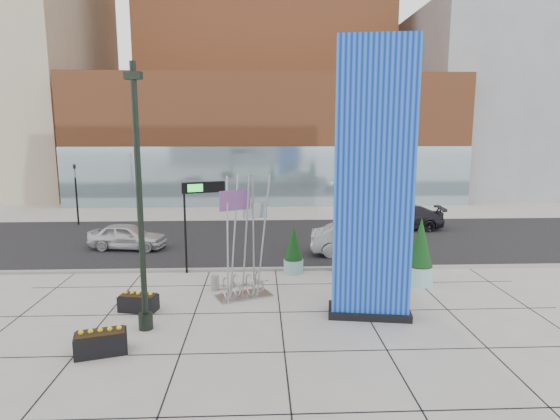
{
  "coord_description": "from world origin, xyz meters",
  "views": [
    {
      "loc": [
        0.33,
        -16.61,
        6.35
      ],
      "look_at": [
        1.13,
        2.0,
        3.15
      ],
      "focal_mm": 30.0,
      "sensor_mm": 36.0,
      "label": 1
    }
  ],
  "objects_px": {
    "overhead_street_sign": "(200,196)",
    "lamp_post": "(141,225)",
    "blue_pylon": "(373,187)",
    "public_art_sculpture": "(243,265)",
    "concrete_bollard": "(215,283)",
    "car_white_west": "(127,237)",
    "car_silver_mid": "(360,240)"
  },
  "relations": [
    {
      "from": "public_art_sculpture",
      "to": "concrete_bollard",
      "type": "relative_size",
      "value": 7.34
    },
    {
      "from": "overhead_street_sign",
      "to": "car_silver_mid",
      "type": "relative_size",
      "value": 0.82
    },
    {
      "from": "concrete_bollard",
      "to": "overhead_street_sign",
      "type": "bearing_deg",
      "value": 108.67
    },
    {
      "from": "blue_pylon",
      "to": "car_silver_mid",
      "type": "height_order",
      "value": "blue_pylon"
    },
    {
      "from": "public_art_sculpture",
      "to": "lamp_post",
      "type": "bearing_deg",
      "value": -159.76
    },
    {
      "from": "blue_pylon",
      "to": "concrete_bollard",
      "type": "distance_m",
      "value": 7.49
    },
    {
      "from": "public_art_sculpture",
      "to": "concrete_bollard",
      "type": "distance_m",
      "value": 1.66
    },
    {
      "from": "blue_pylon",
      "to": "public_art_sculpture",
      "type": "relative_size",
      "value": 1.97
    },
    {
      "from": "public_art_sculpture",
      "to": "car_white_west",
      "type": "xyz_separation_m",
      "value": [
        -6.48,
        7.53,
        -0.54
      ]
    },
    {
      "from": "concrete_bollard",
      "to": "car_white_west",
      "type": "xyz_separation_m",
      "value": [
        -5.31,
        6.79,
        0.37
      ]
    },
    {
      "from": "lamp_post",
      "to": "car_white_west",
      "type": "xyz_separation_m",
      "value": [
        -3.42,
        10.39,
        -2.72
      ]
    },
    {
      "from": "public_art_sculpture",
      "to": "car_white_west",
      "type": "distance_m",
      "value": 9.95
    },
    {
      "from": "overhead_street_sign",
      "to": "lamp_post",
      "type": "bearing_deg",
      "value": -118.78
    },
    {
      "from": "blue_pylon",
      "to": "car_white_west",
      "type": "bearing_deg",
      "value": 147.49
    },
    {
      "from": "public_art_sculpture",
      "to": "overhead_street_sign",
      "type": "bearing_deg",
      "value": 99.39
    },
    {
      "from": "blue_pylon",
      "to": "lamp_post",
      "type": "distance_m",
      "value": 7.58
    },
    {
      "from": "blue_pylon",
      "to": "public_art_sculpture",
      "type": "bearing_deg",
      "value": 163.94
    },
    {
      "from": "blue_pylon",
      "to": "car_white_west",
      "type": "height_order",
      "value": "blue_pylon"
    },
    {
      "from": "concrete_bollard",
      "to": "car_white_west",
      "type": "relative_size",
      "value": 0.16
    },
    {
      "from": "public_art_sculpture",
      "to": "car_silver_mid",
      "type": "height_order",
      "value": "public_art_sculpture"
    },
    {
      "from": "blue_pylon",
      "to": "concrete_bollard",
      "type": "height_order",
      "value": "blue_pylon"
    },
    {
      "from": "lamp_post",
      "to": "concrete_bollard",
      "type": "relative_size",
      "value": 12.99
    },
    {
      "from": "lamp_post",
      "to": "car_silver_mid",
      "type": "xyz_separation_m",
      "value": [
        8.77,
        8.6,
        -2.6
      ]
    },
    {
      "from": "blue_pylon",
      "to": "car_silver_mid",
      "type": "relative_size",
      "value": 1.88
    },
    {
      "from": "public_art_sculpture",
      "to": "car_white_west",
      "type": "relative_size",
      "value": 1.16
    },
    {
      "from": "blue_pylon",
      "to": "overhead_street_sign",
      "type": "distance_m",
      "value": 8.27
    },
    {
      "from": "public_art_sculpture",
      "to": "overhead_street_sign",
      "type": "distance_m",
      "value": 4.34
    },
    {
      "from": "blue_pylon",
      "to": "concrete_bollard",
      "type": "relative_size",
      "value": 14.45
    },
    {
      "from": "public_art_sculpture",
      "to": "concrete_bollard",
      "type": "xyz_separation_m",
      "value": [
        -1.17,
        0.75,
        -0.92
      ]
    },
    {
      "from": "public_art_sculpture",
      "to": "car_white_west",
      "type": "bearing_deg",
      "value": 107.87
    },
    {
      "from": "lamp_post",
      "to": "concrete_bollard",
      "type": "distance_m",
      "value": 5.11
    },
    {
      "from": "concrete_bollard",
      "to": "car_white_west",
      "type": "distance_m",
      "value": 8.63
    }
  ]
}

